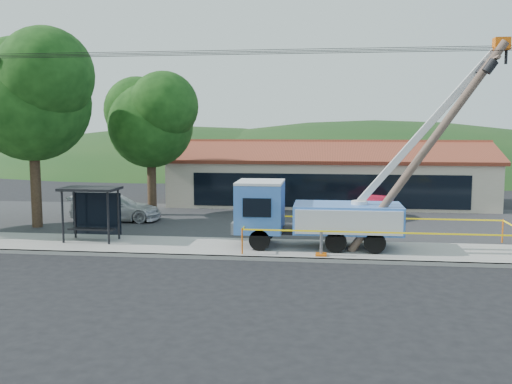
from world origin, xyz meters
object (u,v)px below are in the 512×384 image
at_px(leaning_pole, 433,140).
at_px(car_red, 375,220).
at_px(car_silver, 102,219).
at_px(car_white, 116,222).
at_px(utility_truck, 314,211).
at_px(bus_shelter, 92,201).

relative_size(leaning_pole, car_red, 2.16).
height_order(car_silver, car_white, car_white).
bearing_deg(car_red, utility_truck, -94.79).
relative_size(car_silver, car_red, 0.94).
bearing_deg(car_silver, car_red, 2.05).
relative_size(utility_truck, car_silver, 2.97).
bearing_deg(utility_truck, car_silver, 151.49).
xyz_separation_m(car_silver, car_red, (16.45, 1.59, 0.00)).
distance_m(leaning_pole, car_silver, 20.28).
bearing_deg(car_white, car_red, -84.13).
height_order(leaning_pole, car_red, leaning_pole).
bearing_deg(leaning_pole, car_red, 99.46).
distance_m(utility_truck, car_red, 9.48).
bearing_deg(leaning_pole, car_silver, 156.55).
bearing_deg(car_red, leaning_pole, -63.48).
bearing_deg(car_red, car_white, -153.50).
bearing_deg(bus_shelter, utility_truck, 0.70).
bearing_deg(car_white, utility_truck, -121.11).
bearing_deg(car_silver, bus_shelter, -74.51).
xyz_separation_m(utility_truck, bus_shelter, (-10.63, 0.18, 0.27)).
relative_size(utility_truck, car_white, 2.24).
relative_size(utility_truck, bus_shelter, 4.30).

